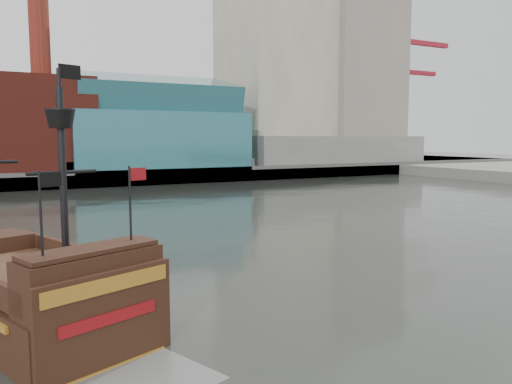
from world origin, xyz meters
TOP-DOWN VIEW (x-y plane):
  - ground at (0.00, 0.00)m, footprint 400.00×400.00m
  - promenade_far at (0.00, 92.00)m, footprint 220.00×60.00m
  - seawall at (0.00, 62.50)m, footprint 220.00×1.00m
  - skyline at (5.21, 84.56)m, footprint 149.00×45.00m
  - crane_a at (78.63, 82.00)m, footprint 22.50×4.00m
  - crane_b at (88.23, 92.00)m, footprint 19.10×4.00m
  - pirate_ship at (-14.78, 5.12)m, footprint 9.99×16.51m

SIDE VIEW (x-z plane):
  - ground at x=0.00m, z-range 0.00..0.00m
  - promenade_far at x=0.00m, z-range 0.00..2.00m
  - pirate_ship at x=-14.78m, z-range -4.86..7.02m
  - seawall at x=0.00m, z-range 0.00..2.60m
  - crane_b at x=88.23m, z-range 2.45..28.70m
  - crane_a at x=78.63m, z-range 2.99..35.24m
  - skyline at x=5.21m, z-range -6.45..55.55m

